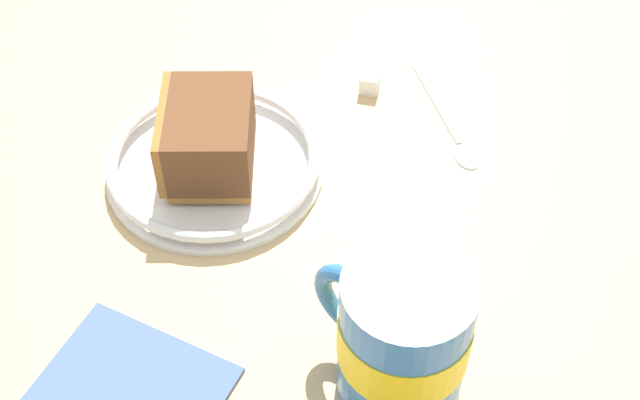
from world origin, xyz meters
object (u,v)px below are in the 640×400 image
at_px(cake_slice, 207,137).
at_px(tea_mug, 402,335).
at_px(sugar_cube, 369,83).
at_px(teaspoon, 456,135).
at_px(small_plate, 214,162).

bearing_deg(cake_slice, tea_mug, -54.05).
bearing_deg(cake_slice, sugar_cube, 37.08).
height_order(cake_slice, teaspoon, cake_slice).
bearing_deg(teaspoon, small_plate, -168.90).
distance_m(small_plate, cake_slice, 0.03).
height_order(cake_slice, tea_mug, tea_mug).
relative_size(teaspoon, sugar_cube, 8.08).
xyz_separation_m(teaspoon, sugar_cube, (-0.07, 0.06, 0.00)).
relative_size(tea_mug, sugar_cube, 6.79).
distance_m(cake_slice, sugar_cube, 0.16).
relative_size(small_plate, teaspoon, 1.32).
bearing_deg(cake_slice, teaspoon, 10.96).
height_order(teaspoon, sugar_cube, sugar_cube).
xyz_separation_m(small_plate, cake_slice, (-0.00, -0.00, 0.03)).
bearing_deg(sugar_cube, cake_slice, -142.92).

